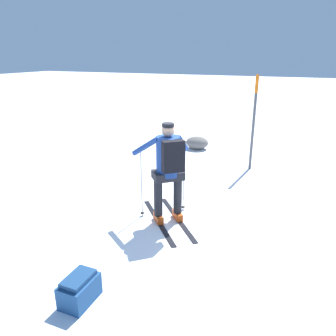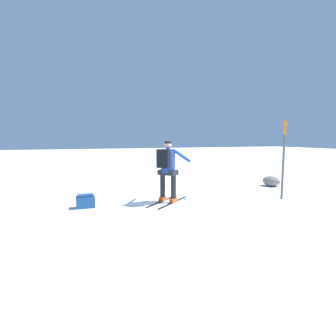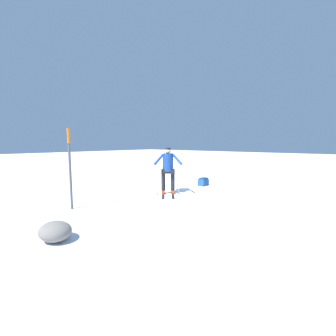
# 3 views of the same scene
# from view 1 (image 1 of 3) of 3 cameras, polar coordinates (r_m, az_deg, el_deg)

# --- Properties ---
(ground_plane) EXTENTS (80.00, 80.00, 0.00)m
(ground_plane) POSITION_cam_1_polar(r_m,az_deg,el_deg) (6.06, 5.15, -8.54)
(ground_plane) COLOR white
(skier) EXTENTS (1.48, 1.62, 1.76)m
(skier) POSITION_cam_1_polar(r_m,az_deg,el_deg) (5.50, 0.07, 0.41)
(skier) COLOR black
(skier) RESTS_ON ground_plane
(dropped_backpack) EXTENTS (0.32, 0.48, 0.36)m
(dropped_backpack) POSITION_cam_1_polar(r_m,az_deg,el_deg) (4.28, -15.16, -19.75)
(dropped_backpack) COLOR navy
(dropped_backpack) RESTS_ON ground_plane
(trail_marker) EXTENTS (0.08, 0.08, 2.36)m
(trail_marker) POSITION_cam_1_polar(r_m,az_deg,el_deg) (8.39, 14.76, 8.69)
(trail_marker) COLOR #4C4C51
(trail_marker) RESTS_ON ground_plane
(rock_boulder) EXTENTS (0.70, 0.60, 0.39)m
(rock_boulder) POSITION_cam_1_polar(r_m,az_deg,el_deg) (10.26, 5.08, 4.40)
(rock_boulder) COLOR slate
(rock_boulder) RESTS_ON ground_plane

